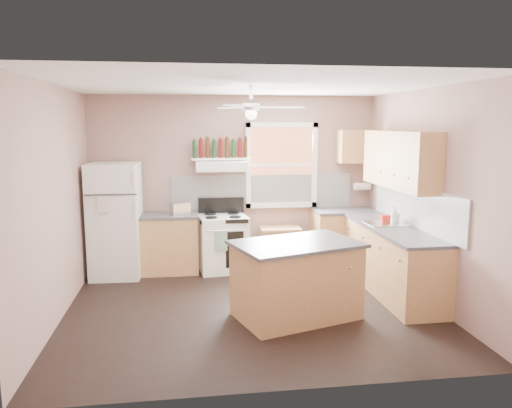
{
  "coord_description": "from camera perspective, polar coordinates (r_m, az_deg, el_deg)",
  "views": [
    {
      "loc": [
        -0.78,
        -5.88,
        2.25
      ],
      "look_at": [
        0.1,
        0.3,
        1.25
      ],
      "focal_mm": 35.0,
      "sensor_mm": 36.0,
      "label": 1
    }
  ],
  "objects": [
    {
      "name": "backsplash_right",
      "position": [
        6.96,
        17.69,
        -0.22
      ],
      "size": [
        0.03,
        2.6,
        0.55
      ],
      "primitive_type": "cube",
      "color": "white",
      "rests_on": "wall_right"
    },
    {
      "name": "counter_corner",
      "position": [
        8.1,
        10.21,
        -0.78
      ],
      "size": [
        1.02,
        0.62,
        0.04
      ],
      "primitive_type": "cube",
      "color": "#3E3E41",
      "rests_on": "base_cabinet_corner"
    },
    {
      "name": "floor",
      "position": [
        6.34,
        -0.52,
        -11.68
      ],
      "size": [
        4.5,
        4.5,
        0.0
      ],
      "primitive_type": "plane",
      "color": "black",
      "rests_on": "ground"
    },
    {
      "name": "wine_bottles",
      "position": [
        7.77,
        -4.04,
        6.35
      ],
      "size": [
        0.86,
        0.06,
        0.31
      ],
      "color": "#143819",
      "rests_on": "bottle_shelf"
    },
    {
      "name": "counter_left",
      "position": [
        7.7,
        -10.07,
        -1.29
      ],
      "size": [
        0.92,
        0.62,
        0.04
      ],
      "primitive_type": "cube",
      "color": "#3E3E41",
      "rests_on": "base_cabinet_left"
    },
    {
      "name": "stove",
      "position": [
        7.75,
        -3.8,
        -4.5
      ],
      "size": [
        0.78,
        0.71,
        0.86
      ],
      "primitive_type": "cube",
      "rotation": [
        0.0,
        0.0,
        0.1
      ],
      "color": "white",
      "rests_on": "floor"
    },
    {
      "name": "ceiling",
      "position": [
        5.94,
        -0.56,
        13.45
      ],
      "size": [
        4.5,
        4.5,
        0.0
      ],
      "primitive_type": "plane",
      "color": "white",
      "rests_on": "ground"
    },
    {
      "name": "base_cabinet_corner",
      "position": [
        8.19,
        10.12,
        -3.88
      ],
      "size": [
        1.0,
        0.6,
        0.86
      ],
      "primitive_type": "cube",
      "color": "#A77245",
      "rests_on": "floor"
    },
    {
      "name": "island",
      "position": [
        5.92,
        4.63,
        -8.81
      ],
      "size": [
        1.54,
        1.22,
        0.86
      ],
      "primitive_type": "cube",
      "rotation": [
        0.0,
        0.0,
        0.31
      ],
      "color": "#A77245",
      "rests_on": "floor"
    },
    {
      "name": "base_cabinet_left",
      "position": [
        7.79,
        -9.98,
        -4.54
      ],
      "size": [
        0.9,
        0.6,
        0.86
      ],
      "primitive_type": "cube",
      "color": "#A77245",
      "rests_on": "floor"
    },
    {
      "name": "upper_cabinet_corner",
      "position": [
        8.18,
        11.46,
        6.47
      ],
      "size": [
        0.6,
        0.33,
        0.52
      ],
      "primitive_type": "cube",
      "color": "#A77245",
      "rests_on": "wall_back"
    },
    {
      "name": "toaster",
      "position": [
        7.62,
        -8.68,
        -0.52
      ],
      "size": [
        0.32,
        0.26,
        0.18
      ],
      "primitive_type": "cube",
      "rotation": [
        0.0,
        0.0,
        0.43
      ],
      "color": "silver",
      "rests_on": "counter_left"
    },
    {
      "name": "backsplash_back",
      "position": [
        8.03,
        0.78,
        1.4
      ],
      "size": [
        2.9,
        0.03,
        0.55
      ],
      "primitive_type": "cube",
      "color": "white",
      "rests_on": "wall_back"
    },
    {
      "name": "wall_left",
      "position": [
        6.13,
        -22.13,
        -0.01
      ],
      "size": [
        0.05,
        4.0,
        2.7
      ],
      "primitive_type": "cube",
      "color": "#8D6D63",
      "rests_on": "ground"
    },
    {
      "name": "wall_right",
      "position": [
        6.68,
        19.18,
        0.86
      ],
      "size": [
        0.05,
        4.0,
        2.7
      ],
      "primitive_type": "cube",
      "color": "#8D6D63",
      "rests_on": "ground"
    },
    {
      "name": "sink",
      "position": [
        7.06,
        14.72,
        -2.26
      ],
      "size": [
        0.55,
        0.45,
        0.03
      ],
      "primitive_type": "cube",
      "color": "silver",
      "rests_on": "counter_right"
    },
    {
      "name": "range_hood",
      "position": [
        7.67,
        -3.98,
        4.37
      ],
      "size": [
        0.78,
        0.5,
        0.14
      ],
      "primitive_type": "cube",
      "color": "white",
      "rests_on": "wall_back"
    },
    {
      "name": "refrigerator",
      "position": [
        7.65,
        -15.76,
        -1.82
      ],
      "size": [
        0.75,
        0.73,
        1.69
      ],
      "primitive_type": "cube",
      "rotation": [
        0.0,
        0.0,
        -0.05
      ],
      "color": "white",
      "rests_on": "floor"
    },
    {
      "name": "counter_right",
      "position": [
        6.88,
        15.36,
        -2.7
      ],
      "size": [
        0.62,
        2.22,
        0.04
      ],
      "primitive_type": "cube",
      "color": "#3E3E41",
      "rests_on": "base_cabinet_right"
    },
    {
      "name": "soap_bottle",
      "position": [
        7.05,
        15.51,
        -1.27
      ],
      "size": [
        0.11,
        0.11,
        0.24
      ],
      "primitive_type": "imported",
      "rotation": [
        0.0,
        0.0,
        4.47
      ],
      "color": "silver",
      "rests_on": "counter_right"
    },
    {
      "name": "faucet",
      "position": [
        7.11,
        15.94,
        -1.62
      ],
      "size": [
        0.03,
        0.03,
        0.14
      ],
      "primitive_type": "cylinder",
      "color": "silver",
      "rests_on": "sink"
    },
    {
      "name": "island_top",
      "position": [
        5.8,
        4.68,
        -4.58
      ],
      "size": [
        1.64,
        1.32,
        0.04
      ],
      "primitive_type": "cube",
      "rotation": [
        0.0,
        0.0,
        0.31
      ],
      "color": "#3E3E41",
      "rests_on": "island"
    },
    {
      "name": "wall_back",
      "position": [
        7.99,
        -2.46,
        2.62
      ],
      "size": [
        4.5,
        0.05,
        2.7
      ],
      "primitive_type": "cube",
      "color": "#8D6D63",
      "rests_on": "ground"
    },
    {
      "name": "red_caddy",
      "position": [
        7.21,
        14.81,
        -1.6
      ],
      "size": [
        0.19,
        0.14,
        0.1
      ],
      "primitive_type": "cube",
      "rotation": [
        0.0,
        0.0,
        -0.1
      ],
      "color": "#AC1D0E",
      "rests_on": "counter_right"
    },
    {
      "name": "window_frame",
      "position": [
        8.0,
        2.94,
        4.43
      ],
      "size": [
        1.16,
        0.07,
        1.36
      ],
      "primitive_type": "cube",
      "color": "white",
      "rests_on": "wall_back"
    },
    {
      "name": "upper_cabinet_right",
      "position": [
        7.0,
        16.07,
        4.9
      ],
      "size": [
        0.33,
        1.8,
        0.76
      ],
      "primitive_type": "cube",
      "color": "#A77245",
      "rests_on": "wall_right"
    },
    {
      "name": "ceiling_fan_hub",
      "position": [
        5.93,
        -0.56,
        11.04
      ],
      "size": [
        0.2,
        0.2,
        0.08
      ],
      "primitive_type": "cylinder",
      "color": "white",
      "rests_on": "ceiling"
    },
    {
      "name": "window_view",
      "position": [
        8.03,
        2.91,
        4.45
      ],
      "size": [
        1.0,
        0.02,
        1.2
      ],
      "primitive_type": "cube",
      "color": "brown",
      "rests_on": "wall_back"
    },
    {
      "name": "base_cabinet_right",
      "position": [
        6.99,
        15.28,
        -6.31
      ],
      "size": [
        0.6,
        2.2,
        0.86
      ],
      "primitive_type": "cube",
      "color": "#A77245",
      "rests_on": "floor"
    },
    {
      "name": "paper_towel",
      "position": [
        8.3,
        12.03,
        1.98
      ],
      "size": [
        0.26,
        0.12,
        0.12
      ],
      "primitive_type": "cylinder",
      "rotation": [
        0.0,
        1.57,
        0.0
      ],
      "color": "white",
      "rests_on": "wall_back"
    },
    {
      "name": "bottle_shelf",
      "position": [
        7.78,
        -4.06,
        5.17
      ],
      "size": [
        0.9,
        0.26,
        0.03
      ],
      "primitive_type": "cube",
      "color": "white",
      "rests_on": "range_hood"
    },
    {
      "name": "cart",
      "position": [
        8.0,
        2.77,
        -4.9
      ],
      "size": [
        0.64,
        0.44,
        0.63
      ],
      "primitive_type": "cube",
      "rotation": [
        0.0,
        0.0,
        -0.03
      ],
      "color": "#A77245",
      "rests_on": "floor"
    }
  ]
}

